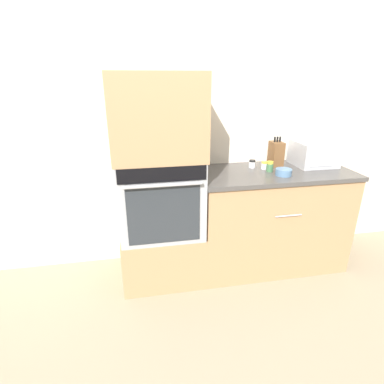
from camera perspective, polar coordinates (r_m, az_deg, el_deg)
The scene contains 12 objects.
ground_plane at distance 2.60m, azimuth 2.89°, elevation -18.02°, with size 12.00×12.00×0.00m, color gray.
wall_back at distance 2.66m, azimuth 0.18°, elevation 12.66°, with size 8.00×0.05×2.50m.
oven_cabinet_base at distance 2.67m, azimuth -5.66°, elevation -11.10°, with size 0.67×0.60×0.44m.
wall_oven at distance 2.43m, azimuth -6.10°, elevation -0.40°, with size 0.64×0.64×0.62m.
oven_cabinet_upper at distance 2.28m, azimuth -6.71°, elevation 14.20°, with size 0.67×0.60×0.61m.
counter_unit at distance 2.79m, azimuth 14.58°, elevation -4.85°, with size 1.31×0.63×0.90m.
microwave at distance 2.89m, azimuth 22.21°, elevation 6.82°, with size 0.34×0.32×0.21m.
knife_block at distance 2.77m, azimuth 15.70°, elevation 7.05°, with size 0.10×0.14×0.26m.
bowl at distance 2.52m, azimuth 17.05°, elevation 3.65°, with size 0.13×0.13×0.05m.
condiment_jar_near at distance 2.65m, azimuth 13.60°, elevation 4.94°, with size 0.05×0.05×0.06m.
condiment_jar_mid at distance 2.59m, azimuth 14.61°, elevation 4.71°, with size 0.06×0.06×0.09m.
condiment_jar_far at distance 2.68m, azimuth 11.38°, elevation 5.28°, with size 0.06×0.06×0.07m.
Camera 1 is at (-0.50, -1.96, 1.64)m, focal length 28.00 mm.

